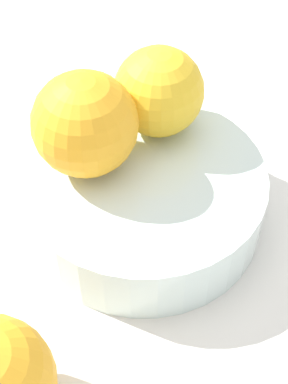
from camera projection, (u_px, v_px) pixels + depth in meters
The scene contains 4 objects.
ground_plane at pixel (144, 224), 48.74cm from camera, with size 110.00×110.00×2.00cm, color silver.
fruit_bowl at pixel (144, 197), 46.14cm from camera, with size 19.01×19.01×5.18cm.
orange_in_bowl_0 at pixel (85, 124), 41.96cm from camera, with size 7.93×7.93×7.93cm, color #F9A823.
orange_in_bowl_1 at pixel (159, 91), 45.03cm from camera, with size 7.17×7.17×7.17cm, color yellow.
Camera 1 is at (26.67, 14.21, 37.33)cm, focal length 54.14 mm.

